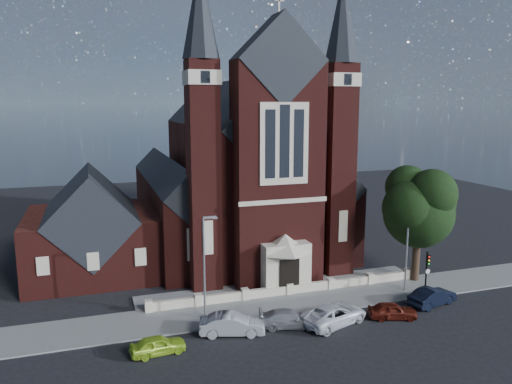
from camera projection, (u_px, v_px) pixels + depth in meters
ground at (258, 265)px, 51.24m from camera, size 120.00×120.00×0.00m
pavement_strip at (298, 303)px, 41.43m from camera, size 60.00×5.00×0.12m
forecourt_paving at (281, 287)px, 45.17m from camera, size 26.00×3.00×0.14m
forecourt_wall at (289, 295)px, 43.30m from camera, size 24.00×0.40×0.90m
church at (236, 176)px, 57.22m from camera, size 20.01×34.90×29.20m
parish_hall at (92, 233)px, 48.37m from camera, size 12.00×12.20×10.24m
street_tree at (422, 209)px, 45.25m from camera, size 6.40×6.60×10.70m
street_lamp_left at (205, 262)px, 37.70m from camera, size 1.16×0.22×8.09m
street_lamp_right at (408, 241)px, 43.29m from camera, size 1.16×0.22×8.09m
traffic_signal at (427, 268)px, 42.46m from camera, size 0.28×0.42×4.00m
car_lime_van at (158, 345)px, 32.99m from camera, size 3.82×1.86×1.25m
car_silver_a at (232, 324)px, 35.74m from camera, size 4.92×2.80×1.54m
car_silver_b at (289, 319)px, 36.95m from camera, size 4.81×3.03×1.30m
car_white_suv at (334, 314)px, 37.46m from camera, size 6.03×4.22×1.53m
car_dark_red at (392, 311)px, 38.44m from camera, size 4.03×2.57×1.28m
car_navy at (432, 297)px, 40.95m from camera, size 4.77×2.70×1.49m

